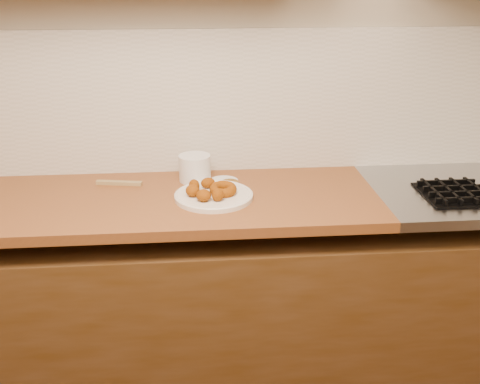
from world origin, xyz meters
The scene contains 11 objects.
wall_back centered at (0.00, 2.00, 1.35)m, with size 4.00×0.02×2.70m, color tan.
base_cabinet centered at (0.00, 1.69, 0.39)m, with size 3.60×0.60×0.77m, color #54361F.
butcher_block centered at (-0.65, 1.69, 0.88)m, with size 2.30×0.62×0.04m, color brown.
backsplash centered at (0.00, 1.99, 1.20)m, with size 3.60×0.02×0.60m, color beige.
donut_plate centered at (-0.14, 1.66, 0.91)m, with size 0.30×0.30×0.02m, color white.
ring_donut centered at (-0.11, 1.66, 0.94)m, with size 0.11×0.11×0.04m, color #8B3B02.
fried_dough_chunks centered at (-0.19, 1.65, 0.94)m, with size 0.15×0.20×0.05m.
plastic_tub centered at (-0.21, 1.86, 0.95)m, with size 0.13×0.13×0.11m, color white.
tub_lid centered at (-0.09, 1.83, 0.90)m, with size 0.12×0.12×0.01m, color silver.
brass_jar_lid centered at (-0.07, 1.80, 0.91)m, with size 0.07×0.07×0.01m, color olive.
wooden_utensil centered at (-0.52, 1.84, 0.91)m, with size 0.19×0.02×0.01m, color #9A804D.
Camera 1 is at (-0.21, -0.34, 1.73)m, focal length 42.00 mm.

